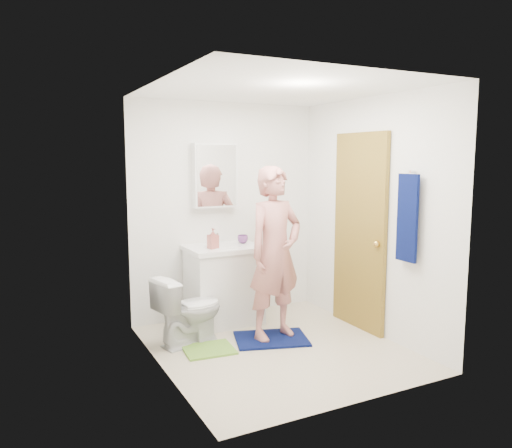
{
  "coord_description": "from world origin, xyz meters",
  "views": [
    {
      "loc": [
        -2.23,
        -3.95,
        1.8
      ],
      "look_at": [
        -0.1,
        0.25,
        1.17
      ],
      "focal_mm": 35.0,
      "sensor_mm": 36.0,
      "label": 1
    }
  ],
  "objects_px": {
    "vanity_cabinet": "(224,287)",
    "medicine_cabinet": "(215,175)",
    "toothbrush_cup": "(243,239)",
    "towel": "(407,218)",
    "toilet": "(189,309)",
    "soap_dispenser": "(213,238)",
    "man": "(275,253)"
  },
  "relations": [
    {
      "from": "toothbrush_cup",
      "to": "towel",
      "type": "bearing_deg",
      "value": -59.52
    },
    {
      "from": "medicine_cabinet",
      "to": "toilet",
      "type": "xyz_separation_m",
      "value": [
        -0.55,
        -0.64,
        -1.26
      ]
    },
    {
      "from": "soap_dispenser",
      "to": "toilet",
      "type": "bearing_deg",
      "value": -139.28
    },
    {
      "from": "vanity_cabinet",
      "to": "towel",
      "type": "height_order",
      "value": "towel"
    },
    {
      "from": "soap_dispenser",
      "to": "medicine_cabinet",
      "type": "bearing_deg",
      "value": 63.17
    },
    {
      "from": "medicine_cabinet",
      "to": "soap_dispenser",
      "type": "height_order",
      "value": "medicine_cabinet"
    },
    {
      "from": "toilet",
      "to": "toothbrush_cup",
      "type": "distance_m",
      "value": 1.1
    },
    {
      "from": "vanity_cabinet",
      "to": "toilet",
      "type": "relative_size",
      "value": 1.18
    },
    {
      "from": "man",
      "to": "toothbrush_cup",
      "type": "bearing_deg",
      "value": 79.31
    },
    {
      "from": "toilet",
      "to": "toothbrush_cup",
      "type": "xyz_separation_m",
      "value": [
        0.81,
        0.49,
        0.56
      ]
    },
    {
      "from": "vanity_cabinet",
      "to": "toothbrush_cup",
      "type": "distance_m",
      "value": 0.57
    },
    {
      "from": "medicine_cabinet",
      "to": "toothbrush_cup",
      "type": "height_order",
      "value": "medicine_cabinet"
    },
    {
      "from": "vanity_cabinet",
      "to": "toothbrush_cup",
      "type": "relative_size",
      "value": 6.91
    },
    {
      "from": "soap_dispenser",
      "to": "toothbrush_cup",
      "type": "distance_m",
      "value": 0.45
    },
    {
      "from": "man",
      "to": "vanity_cabinet",
      "type": "bearing_deg",
      "value": 100.65
    },
    {
      "from": "toothbrush_cup",
      "to": "vanity_cabinet",
      "type": "bearing_deg",
      "value": -164.39
    },
    {
      "from": "vanity_cabinet",
      "to": "man",
      "type": "bearing_deg",
      "value": -68.93
    },
    {
      "from": "medicine_cabinet",
      "to": "man",
      "type": "height_order",
      "value": "medicine_cabinet"
    },
    {
      "from": "toothbrush_cup",
      "to": "medicine_cabinet",
      "type": "bearing_deg",
      "value": 150.0
    },
    {
      "from": "toilet",
      "to": "man",
      "type": "height_order",
      "value": "man"
    },
    {
      "from": "toilet",
      "to": "soap_dispenser",
      "type": "bearing_deg",
      "value": -62.5
    },
    {
      "from": "towel",
      "to": "soap_dispenser",
      "type": "distance_m",
      "value": 1.96
    },
    {
      "from": "vanity_cabinet",
      "to": "medicine_cabinet",
      "type": "relative_size",
      "value": 1.14
    },
    {
      "from": "toilet",
      "to": "man",
      "type": "bearing_deg",
      "value": -120.85
    },
    {
      "from": "medicine_cabinet",
      "to": "towel",
      "type": "xyz_separation_m",
      "value": [
        1.18,
        -1.71,
        -0.35
      ]
    },
    {
      "from": "towel",
      "to": "man",
      "type": "relative_size",
      "value": 0.47
    },
    {
      "from": "towel",
      "to": "man",
      "type": "bearing_deg",
      "value": 138.58
    },
    {
      "from": "vanity_cabinet",
      "to": "soap_dispenser",
      "type": "height_order",
      "value": "soap_dispenser"
    },
    {
      "from": "toilet",
      "to": "soap_dispenser",
      "type": "distance_m",
      "value": 0.8
    },
    {
      "from": "vanity_cabinet",
      "to": "toilet",
      "type": "xyz_separation_m",
      "value": [
        -0.55,
        -0.42,
        -0.06
      ]
    },
    {
      "from": "man",
      "to": "toilet",
      "type": "bearing_deg",
      "value": 151.94
    },
    {
      "from": "towel",
      "to": "toilet",
      "type": "relative_size",
      "value": 1.18
    }
  ]
}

